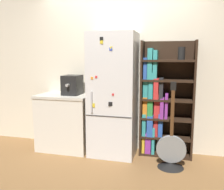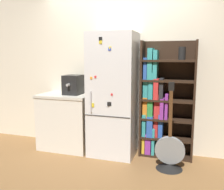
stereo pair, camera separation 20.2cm
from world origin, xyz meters
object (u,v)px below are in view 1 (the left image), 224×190
at_px(refrigerator, 113,95).
at_px(espresso_machine, 72,85).
at_px(guitar, 171,155).
at_px(bookshelf, 161,103).

xyz_separation_m(refrigerator, espresso_machine, (-0.68, 0.04, 0.13)).
distance_m(espresso_machine, guitar, 1.82).
bearing_deg(guitar, bookshelf, 111.98).
relative_size(bookshelf, espresso_machine, 4.68).
bearing_deg(espresso_machine, bookshelf, 5.44).
relative_size(refrigerator, bookshelf, 1.07).
bearing_deg(refrigerator, espresso_machine, 176.97).
distance_m(refrigerator, espresso_machine, 0.69).
xyz_separation_m(refrigerator, bookshelf, (0.69, 0.17, -0.12)).
bearing_deg(bookshelf, guitar, -68.02).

